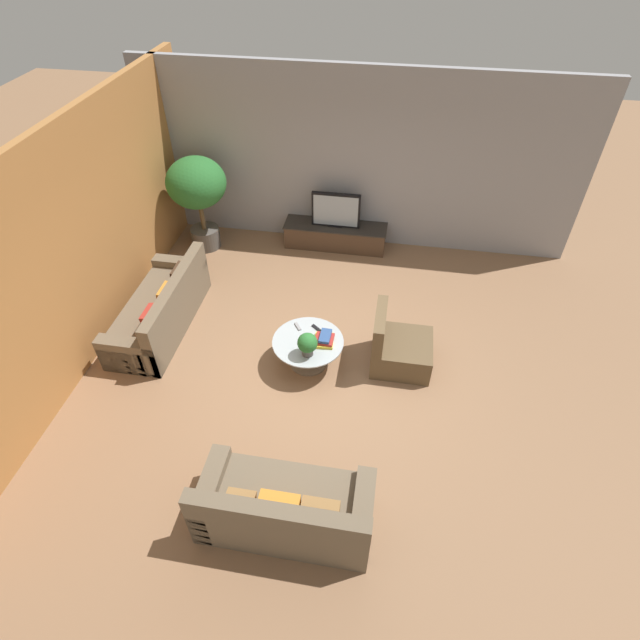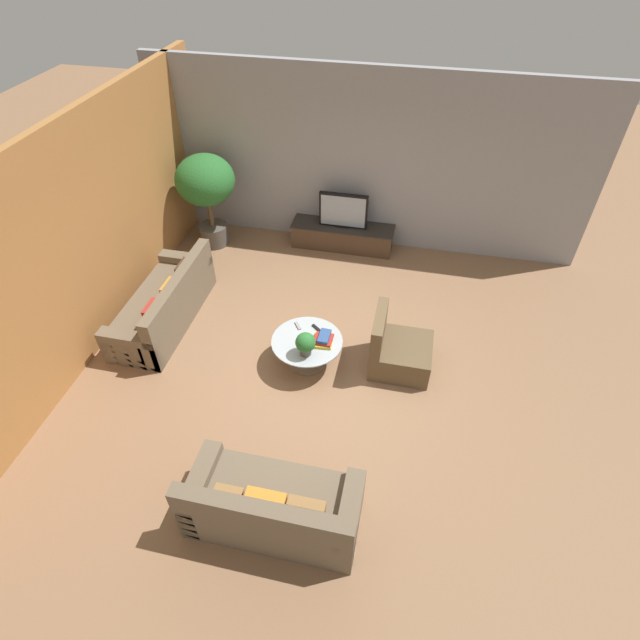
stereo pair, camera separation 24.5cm
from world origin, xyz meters
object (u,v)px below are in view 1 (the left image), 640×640
at_px(media_console, 335,235).
at_px(television, 336,210).
at_px(couch_near_entry, 285,509).
at_px(armchair_wicker, 398,348).
at_px(potted_palm_tall, 197,189).
at_px(potted_plant_tabletop, 307,344).
at_px(couch_by_wall, 161,310).
at_px(coffee_table, 308,348).

relative_size(media_console, television, 2.16).
bearing_deg(couch_near_entry, armchair_wicker, -111.95).
distance_m(potted_palm_tall, potted_plant_tabletop, 3.70).
relative_size(couch_by_wall, potted_plant_tabletop, 6.14).
height_order(television, armchair_wicker, television).
relative_size(armchair_wicker, potted_plant_tabletop, 2.56).
xyz_separation_m(media_console, couch_by_wall, (-2.22, -2.52, 0.06)).
height_order(armchair_wicker, potted_palm_tall, potted_palm_tall).
height_order(coffee_table, potted_plant_tabletop, potted_plant_tabletop).
distance_m(coffee_table, potted_palm_tall, 3.56).
height_order(potted_palm_tall, potted_plant_tabletop, potted_palm_tall).
relative_size(armchair_wicker, potted_palm_tall, 0.52).
relative_size(media_console, potted_plant_tabletop, 5.40).
relative_size(media_console, couch_near_entry, 1.03).
height_order(television, coffee_table, television).
xyz_separation_m(coffee_table, armchair_wicker, (1.20, 0.21, -0.02)).
bearing_deg(potted_plant_tabletop, television, 91.67).
relative_size(coffee_table, couch_near_entry, 0.55).
bearing_deg(couch_by_wall, armchair_wicker, 86.83).
height_order(couch_by_wall, potted_plant_tabletop, couch_by_wall).
height_order(coffee_table, couch_by_wall, couch_by_wall).
distance_m(couch_by_wall, potted_palm_tall, 2.30).
bearing_deg(armchair_wicker, coffee_table, 99.88).
bearing_deg(media_console, couch_near_entry, -87.34).
bearing_deg(media_console, couch_by_wall, -131.36).
height_order(media_console, armchair_wicker, armchair_wicker).
relative_size(television, couch_by_wall, 0.41).
height_order(couch_near_entry, armchair_wicker, armchair_wicker).
bearing_deg(coffee_table, media_console, 91.00).
bearing_deg(armchair_wicker, couch_by_wall, 86.83).
xyz_separation_m(coffee_table, potted_plant_tabletop, (0.04, -0.24, 0.31)).
distance_m(television, coffee_table, 2.96).
relative_size(television, armchair_wicker, 0.98).
distance_m(couch_by_wall, armchair_wicker, 3.48).
bearing_deg(armchair_wicker, couch_near_entry, 158.05).
bearing_deg(couch_near_entry, potted_palm_tall, -62.30).
bearing_deg(couch_by_wall, television, 138.62).
bearing_deg(couch_near_entry, media_console, -87.34).
bearing_deg(couch_near_entry, potted_plant_tabletop, -85.83).
height_order(couch_near_entry, potted_plant_tabletop, couch_near_entry).
xyz_separation_m(coffee_table, potted_palm_tall, (-2.35, 2.54, 0.85)).
bearing_deg(couch_by_wall, couch_near_entry, 42.36).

